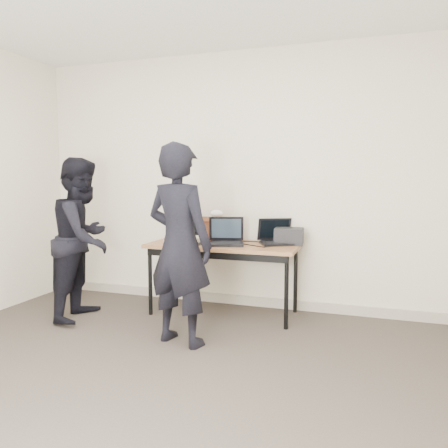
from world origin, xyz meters
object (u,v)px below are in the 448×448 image
at_px(laptop_right, 277,238).
at_px(person_typist, 179,245).
at_px(person_observer, 83,239).
at_px(desk, 223,250).
at_px(equipment_box, 289,236).
at_px(laptop_beige, 184,237).
at_px(leather_satchel, 214,228).
at_px(laptop_center, 226,238).

bearing_deg(laptop_right, person_typist, -146.63).
bearing_deg(person_observer, laptop_right, -76.69).
relative_size(desk, equipment_box, 5.38).
relative_size(laptop_beige, equipment_box, 1.13).
height_order(desk, laptop_beige, laptop_beige).
distance_m(laptop_beige, person_observer, 1.00).
height_order(leather_satchel, person_typist, person_typist).
bearing_deg(equipment_box, person_typist, -124.36).
height_order(laptop_center, person_typist, person_typist).
height_order(desk, laptop_center, laptop_center).
height_order(desk, laptop_right, laptop_right).
xyz_separation_m(laptop_beige, leather_satchel, (0.26, 0.21, 0.08)).
height_order(desk, person_observer, person_observer).
height_order(laptop_beige, person_typist, person_typist).
distance_m(laptop_beige, person_typist, 0.95).
xyz_separation_m(leather_satchel, equipment_box, (0.81, -0.04, -0.05)).
distance_m(desk, person_observer, 1.38).
bearing_deg(laptop_center, laptop_right, 6.50).
distance_m(laptop_center, leather_satchel, 0.34).
height_order(desk, equipment_box, equipment_box).
bearing_deg(laptop_beige, laptop_center, -5.31).
relative_size(desk, laptop_beige, 4.77).
distance_m(equipment_box, person_typist, 1.28).
relative_size(leather_satchel, person_typist, 0.22).
height_order(laptop_beige, person_observer, person_observer).
xyz_separation_m(laptop_right, person_observer, (-1.78, -0.71, 0.01)).
bearing_deg(person_typist, equipment_box, -111.44).
relative_size(laptop_center, person_typist, 0.26).
relative_size(laptop_right, equipment_box, 1.62).
distance_m(laptop_center, equipment_box, 0.63).
relative_size(laptop_beige, leather_satchel, 0.86).
height_order(person_typist, person_observer, person_typist).
bearing_deg(person_typist, person_observer, -2.94).
relative_size(laptop_center, leather_satchel, 1.17).
relative_size(laptop_beige, person_observer, 0.20).
distance_m(laptop_right, person_observer, 1.92).
distance_m(laptop_right, equipment_box, 0.12).
distance_m(laptop_center, person_observer, 1.40).
distance_m(laptop_beige, laptop_right, 0.96).
bearing_deg(leather_satchel, laptop_center, -46.38).
distance_m(laptop_right, leather_satchel, 0.69).
bearing_deg(desk, leather_satchel, 128.00).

